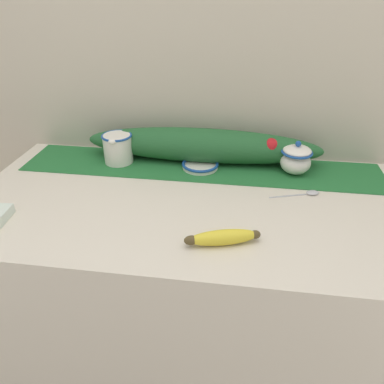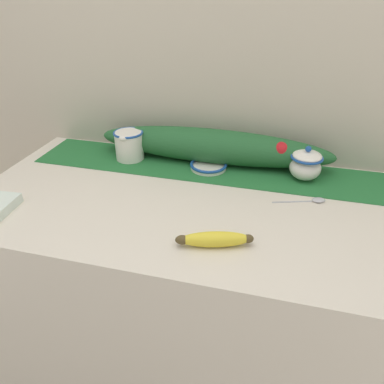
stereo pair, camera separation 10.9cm
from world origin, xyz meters
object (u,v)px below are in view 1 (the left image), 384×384
(small_dish, at_px, (200,165))
(cream_pitcher, at_px, (118,147))
(sugar_bowl, at_px, (296,159))
(banana, at_px, (223,237))
(spoon, at_px, (310,193))

(small_dish, bearing_deg, cream_pitcher, 178.40)
(cream_pitcher, xyz_separation_m, sugar_bowl, (0.63, -0.00, -0.00))
(small_dish, xyz_separation_m, banana, (0.11, -0.42, 0.01))
(sugar_bowl, height_order, spoon, sugar_bowl)
(sugar_bowl, relative_size, small_dish, 0.90)
(banana, bearing_deg, spoon, 48.66)
(sugar_bowl, distance_m, banana, 0.48)
(cream_pitcher, distance_m, banana, 0.60)
(small_dish, bearing_deg, sugar_bowl, 1.27)
(sugar_bowl, bearing_deg, banana, -117.00)
(cream_pitcher, relative_size, small_dish, 0.97)
(sugar_bowl, xyz_separation_m, banana, (-0.22, -0.43, -0.04))
(banana, relative_size, spoon, 1.23)
(spoon, bearing_deg, banana, -149.32)
(cream_pitcher, xyz_separation_m, banana, (0.41, -0.43, -0.04))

